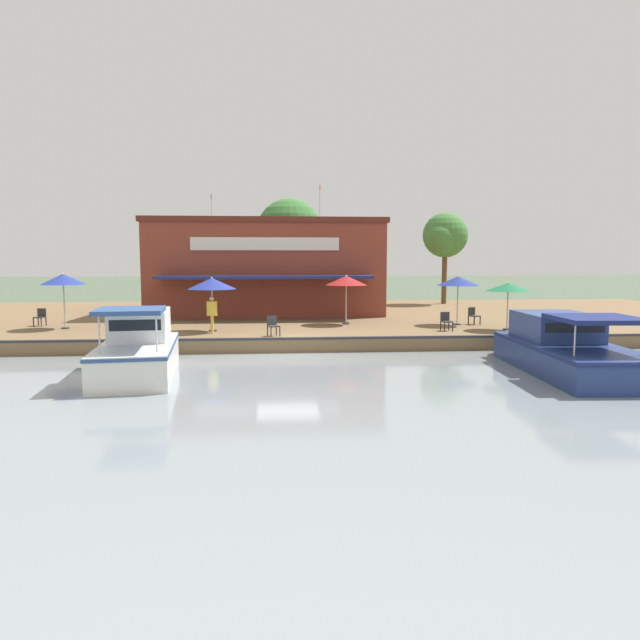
{
  "coord_description": "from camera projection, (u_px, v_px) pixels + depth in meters",
  "views": [
    {
      "loc": [
        22.73,
        -0.49,
        3.83
      ],
      "look_at": [
        -1.0,
        1.39,
        1.3
      ],
      "focal_mm": 32.0,
      "sensor_mm": 36.0,
      "label": 1
    }
  ],
  "objects": [
    {
      "name": "motorboat_nearest_quay",
      "position": [
        559.0,
        348.0,
        19.65
      ],
      "size": [
        8.16,
        3.2,
        2.04
      ],
      "color": "navy",
      "rests_on": "river_water"
    },
    {
      "name": "cafe_chair_beside_entrance",
      "position": [
        473.0,
        315.0,
        28.46
      ],
      "size": [
        0.58,
        0.58,
        0.85
      ],
      "color": "#2D2D33",
      "rests_on": "quay_deck"
    },
    {
      "name": "mooring_post",
      "position": [
        515.0,
        325.0,
        23.96
      ],
      "size": [
        0.22,
        0.22,
        0.97
      ],
      "color": "#473323",
      "rests_on": "quay_deck"
    },
    {
      "name": "ground_plane",
      "position": [
        288.0,
        355.0,
        22.97
      ],
      "size": [
        220.0,
        220.0,
        0.0
      ],
      "primitive_type": "plane",
      "color": "#4C5B47"
    },
    {
      "name": "cafe_chair_mid_patio",
      "position": [
        273.0,
        325.0,
        24.14
      ],
      "size": [
        0.57,
        0.57,
        0.85
      ],
      "color": "#2D2D33",
      "rests_on": "quay_deck"
    },
    {
      "name": "cafe_chair_back_row_seat",
      "position": [
        40.0,
        316.0,
        27.79
      ],
      "size": [
        0.51,
        0.51,
        0.85
      ],
      "color": "#2D2D33",
      "rests_on": "quay_deck"
    },
    {
      "name": "tree_downstream_bank",
      "position": [
        444.0,
        237.0,
        41.19
      ],
      "size": [
        3.41,
        3.25,
        6.62
      ],
      "color": "brown",
      "rests_on": "quay_deck"
    },
    {
      "name": "cafe_chair_under_first_umbrella",
      "position": [
        446.0,
        320.0,
        25.92
      ],
      "size": [
        0.5,
        0.5,
        0.85
      ],
      "color": "#2D2D33",
      "rests_on": "quay_deck"
    },
    {
      "name": "patio_umbrella_mid_patio_right",
      "position": [
        63.0,
        279.0,
        26.5
      ],
      "size": [
        2.01,
        2.01,
        2.61
      ],
      "color": "#B7B7B7",
      "rests_on": "quay_deck"
    },
    {
      "name": "motorboat_far_downstream",
      "position": [
        140.0,
        349.0,
        18.98
      ],
      "size": [
        6.59,
        2.9,
        2.3
      ],
      "color": "white",
      "rests_on": "river_water"
    },
    {
      "name": "tree_upstream_bank",
      "position": [
        287.0,
        234.0,
        40.93
      ],
      "size": [
        5.02,
        4.78,
        7.59
      ],
      "color": "brown",
      "rests_on": "quay_deck"
    },
    {
      "name": "patio_umbrella_back_row",
      "position": [
        212.0,
        284.0,
        25.55
      ],
      "size": [
        2.17,
        2.17,
        2.45
      ],
      "color": "#B7B7B7",
      "rests_on": "quay_deck"
    },
    {
      "name": "patio_umbrella_mid_patio_left",
      "position": [
        508.0,
        287.0,
        26.05
      ],
      "size": [
        2.04,
        2.04,
        2.2
      ],
      "color": "#B7B7B7",
      "rests_on": "quay_deck"
    },
    {
      "name": "patio_umbrella_near_quay_edge",
      "position": [
        458.0,
        281.0,
        28.1
      ],
      "size": [
        2.07,
        2.07,
        2.44
      ],
      "color": "#B7B7B7",
      "rests_on": "quay_deck"
    },
    {
      "name": "patio_umbrella_by_entrance",
      "position": [
        346.0,
        281.0,
        28.38
      ],
      "size": [
        2.09,
        2.09,
        2.47
      ],
      "color": "#B7B7B7",
      "rests_on": "quay_deck"
    },
    {
      "name": "person_near_entrance",
      "position": [
        212.0,
        310.0,
        24.97
      ],
      "size": [
        0.46,
        0.46,
        1.62
      ],
      "color": "gold",
      "rests_on": "quay_deck"
    },
    {
      "name": "quay_deck",
      "position": [
        283.0,
        319.0,
        33.85
      ],
      "size": [
        22.0,
        56.0,
        0.6
      ],
      "primitive_type": "cube",
      "color": "brown",
      "rests_on": "ground"
    },
    {
      "name": "quay_edge_fender",
      "position": [
        288.0,
        339.0,
        23.0
      ],
      "size": [
        0.2,
        50.4,
        0.1
      ],
      "primitive_type": "cube",
      "color": "#2D2D33",
      "rests_on": "quay_deck"
    },
    {
      "name": "waterfront_restaurant",
      "position": [
        267.0,
        267.0,
        35.82
      ],
      "size": [
        11.47,
        13.68,
        7.85
      ],
      "color": "brown",
      "rests_on": "quay_deck"
    }
  ]
}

